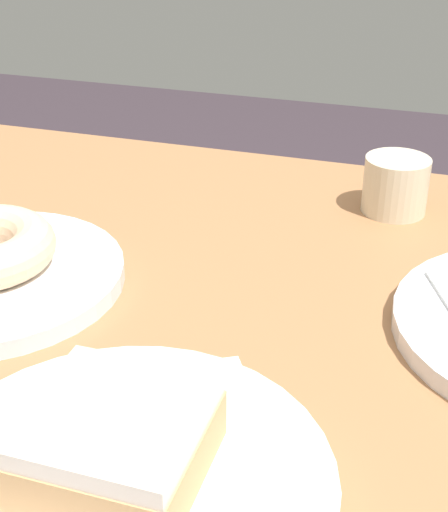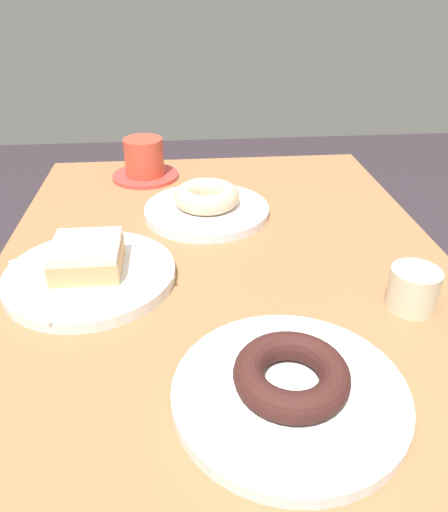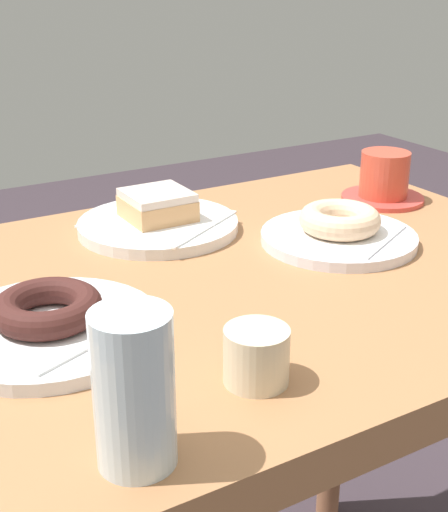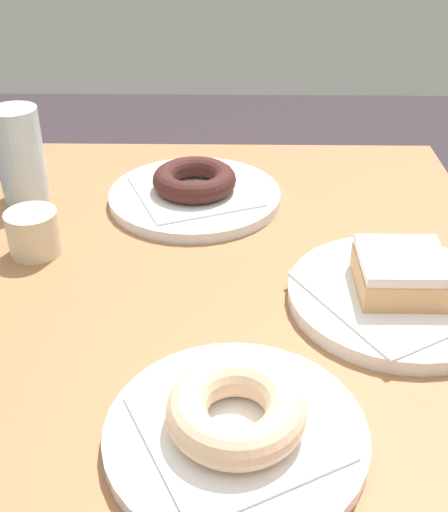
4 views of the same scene
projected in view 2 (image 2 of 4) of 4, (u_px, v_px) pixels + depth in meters
The scene contains 12 objects.
table at pixel (225, 318), 0.74m from camera, with size 0.91×0.66×0.75m.
plate_chocolate_ring at pixel (290, 393), 0.48m from camera, with size 0.23×0.23×0.01m, color silver.
napkin_chocolate_ring at pixel (290, 387), 0.47m from camera, with size 0.15×0.15×0.00m, color white.
donut_chocolate_ring at pixel (291, 374), 0.46m from camera, with size 0.11×0.11×0.03m, color #3F1D1A.
plate_sugar_ring at pixel (207, 210), 0.84m from camera, with size 0.21×0.21×0.01m, color white.
napkin_sugar_ring at pixel (207, 206), 0.83m from camera, with size 0.14×0.14×0.00m, color white.
donut_sugar_ring at pixel (206, 196), 0.82m from camera, with size 0.11×0.11×0.03m, color beige.
plate_glazed_square at pixel (90, 276), 0.66m from camera, with size 0.23×0.23×0.02m, color white.
napkin_glazed_square at pixel (89, 270), 0.65m from camera, with size 0.17×0.17×0.00m, color white.
donut_glazed_square at pixel (87, 256), 0.64m from camera, with size 0.09×0.09×0.04m.
coffee_cup at pixel (144, 160), 0.97m from camera, with size 0.13×0.13×0.08m.
sugar_jar at pixel (413, 289), 0.60m from camera, with size 0.06×0.06×0.05m, color beige.
Camera 2 is at (-0.59, 0.05, 1.11)m, focal length 34.23 mm.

